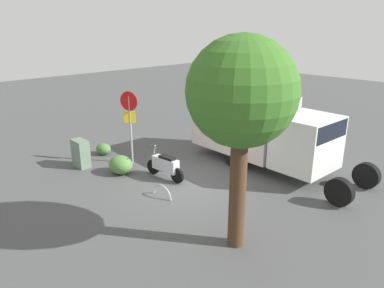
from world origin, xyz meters
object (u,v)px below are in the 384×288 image
object	(u,v)px
motorcycle	(165,165)
utility_cabinet	(81,153)
bike_rack_hoop	(162,197)
stop_sign	(130,116)
box_truck_near	(263,128)
street_tree	(242,95)

from	to	relation	value
motorcycle	utility_cabinet	bearing A→B (deg)	22.44
utility_cabinet	bike_rack_hoop	bearing A→B (deg)	-172.65
motorcycle	bike_rack_hoop	bearing A→B (deg)	131.24
stop_sign	utility_cabinet	size ratio (longest dim) A/B	2.69
motorcycle	bike_rack_hoop	xyz separation A→B (m)	(-1.05, 1.05, -0.52)
box_truck_near	bike_rack_hoop	bearing A→B (deg)	-94.29
box_truck_near	bike_rack_hoop	xyz separation A→B (m)	(0.58, 4.67, -1.54)
bike_rack_hoop	utility_cabinet	bearing A→B (deg)	7.35
motorcycle	stop_sign	xyz separation A→B (m)	(2.16, -0.06, 1.43)
motorcycle	bike_rack_hoop	distance (m)	1.57
box_truck_near	motorcycle	world-z (taller)	box_truck_near
box_truck_near	bike_rack_hoop	world-z (taller)	box_truck_near
street_tree	utility_cabinet	bearing A→B (deg)	1.36
box_truck_near	bike_rack_hoop	size ratio (longest dim) A/B	8.48
utility_cabinet	stop_sign	bearing A→B (deg)	-122.88
box_truck_near	street_tree	bearing A→B (deg)	-58.37
stop_sign	bike_rack_hoop	bearing A→B (deg)	160.89
utility_cabinet	bike_rack_hoop	world-z (taller)	utility_cabinet
street_tree	utility_cabinet	distance (m)	8.33
box_truck_near	bike_rack_hoop	distance (m)	4.95
box_truck_near	motorcycle	distance (m)	4.10
motorcycle	utility_cabinet	world-z (taller)	motorcycle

